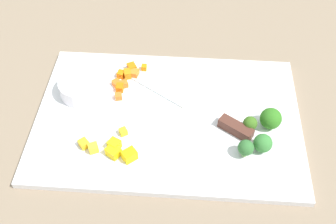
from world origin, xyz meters
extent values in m
plane|color=#85705C|center=(0.00, 0.00, 0.00)|extent=(4.00, 4.00, 0.00)
cube|color=white|center=(0.00, 0.00, 0.01)|extent=(0.47, 0.31, 0.01)
cylinder|color=white|center=(0.16, -0.04, 0.03)|extent=(0.08, 0.08, 0.03)
cube|color=silver|center=(0.03, -0.07, 0.01)|extent=(0.13, 0.10, 0.00)
cube|color=#512C23|center=(-0.12, 0.03, 0.02)|extent=(0.06, 0.05, 0.02)
cube|color=orange|center=(0.08, -0.11, 0.02)|extent=(0.02, 0.02, 0.01)
cube|color=orange|center=(0.08, -0.09, 0.02)|extent=(0.02, 0.02, 0.01)
cube|color=orange|center=(0.09, -0.04, 0.02)|extent=(0.02, 0.01, 0.01)
cube|color=orange|center=(0.07, -0.10, 0.02)|extent=(0.02, 0.02, 0.01)
cube|color=orange|center=(0.05, -0.12, 0.02)|extent=(0.01, 0.01, 0.01)
cube|color=orange|center=(0.10, -0.07, 0.02)|extent=(0.02, 0.02, 0.01)
cube|color=orange|center=(0.09, -0.06, 0.02)|extent=(0.01, 0.02, 0.01)
cube|color=orange|center=(0.10, -0.09, 0.02)|extent=(0.01, 0.02, 0.01)
cube|color=orange|center=(0.09, -0.07, 0.02)|extent=(0.02, 0.02, 0.01)
cube|color=yellow|center=(0.08, 0.08, 0.02)|extent=(0.02, 0.02, 0.02)
cube|color=yellow|center=(0.06, 0.09, 0.02)|extent=(0.03, 0.03, 0.02)
cube|color=yellow|center=(0.08, 0.09, 0.02)|extent=(0.03, 0.03, 0.02)
cube|color=yellow|center=(0.07, 0.05, 0.02)|extent=(0.02, 0.02, 0.01)
cube|color=yellow|center=(0.12, 0.08, 0.02)|extent=(0.02, 0.02, 0.01)
cube|color=yellow|center=(0.13, 0.08, 0.02)|extent=(0.02, 0.02, 0.01)
cylinder|color=#8EC366|center=(-0.13, 0.07, 0.02)|extent=(0.01, 0.01, 0.01)
sphere|color=#2F6630|center=(-0.13, 0.07, 0.03)|extent=(0.03, 0.03, 0.03)
cylinder|color=#88BB6C|center=(-0.16, 0.06, 0.02)|extent=(0.01, 0.01, 0.01)
sphere|color=#367835|center=(-0.16, 0.06, 0.03)|extent=(0.03, 0.03, 0.03)
cylinder|color=#7FBE5F|center=(-0.14, 0.02, 0.02)|extent=(0.01, 0.01, 0.01)
sphere|color=#3A661D|center=(-0.14, 0.02, 0.03)|extent=(0.02, 0.02, 0.02)
cylinder|color=#89B35F|center=(-0.18, 0.01, 0.02)|extent=(0.01, 0.01, 0.01)
sphere|color=#2F701E|center=(-0.18, 0.01, 0.03)|extent=(0.04, 0.04, 0.04)
camera|label=1|loc=(-0.03, 0.46, 0.56)|focal=43.64mm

